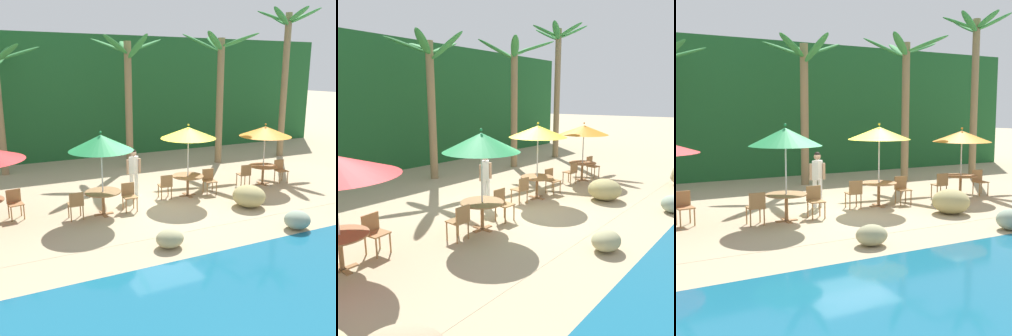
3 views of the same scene
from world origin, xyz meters
TOP-DOWN VIEW (x-y plane):
  - ground_plane at (0.00, 0.00)m, footprint 120.00×120.00m
  - terrace_deck at (0.00, 0.00)m, footprint 18.00×5.20m
  - foliage_backdrop at (0.00, 9.00)m, footprint 28.00×2.40m
  - rock_seawall at (1.28, -3.13)m, footprint 16.68×3.51m
  - dining_table_red at (-5.27, 0.33)m, footprint 1.10×1.10m
  - chair_red_seaward at (-4.44, 0.55)m, footprint 0.48×0.48m
  - umbrella_green at (-1.97, -0.31)m, footprint 1.93×1.93m
  - dining_table_green at (-1.97, -0.31)m, footprint 1.10×1.10m
  - chair_green_seaward at (-1.12, -0.25)m, footprint 0.44×0.45m
  - chair_green_inland at (-2.82, -0.40)m, footprint 0.42×0.43m
  - umbrella_yellow at (1.25, 0.22)m, footprint 1.90×1.90m
  - dining_table_yellow at (1.25, 0.22)m, footprint 1.10×1.10m
  - chair_yellow_seaward at (2.10, 0.20)m, footprint 0.47×0.48m
  - chair_yellow_inland at (0.39, 0.23)m, footprint 0.47×0.47m
  - umbrella_orange at (4.58, 0.27)m, footprint 1.96×1.96m
  - dining_table_orange at (4.58, 0.27)m, footprint 1.10×1.10m
  - chair_orange_seaward at (5.43, 0.27)m, footprint 0.46×0.47m
  - chair_orange_inland at (3.72, 0.29)m, footprint 0.47×0.48m
  - palm_tree_second at (0.91, 5.25)m, footprint 3.25×3.48m
  - palm_tree_third at (5.05, 4.23)m, footprint 3.50×3.53m
  - palm_tree_fourth at (8.76, 4.12)m, footprint 2.99×3.04m
  - waiter_in_white at (-0.49, 0.95)m, footprint 0.52×0.37m

SIDE VIEW (x-z plane):
  - ground_plane at x=0.00m, z-range 0.00..0.00m
  - terrace_deck at x=0.00m, z-range 0.00..0.01m
  - rock_seawall at x=1.28m, z-range -0.11..0.91m
  - chair_red_seaward at x=-4.44m, z-range 0.08..0.95m
  - chair_green_seaward at x=-1.12m, z-range 0.08..0.95m
  - chair_green_inland at x=-2.82m, z-range 0.08..0.95m
  - chair_yellow_seaward at x=2.10m, z-range 0.08..0.95m
  - chair_yellow_inland at x=0.39m, z-range 0.08..0.95m
  - chair_orange_seaward at x=5.43m, z-range 0.08..0.95m
  - chair_orange_inland at x=3.72m, z-range 0.08..0.95m
  - dining_table_red at x=-5.27m, z-range 0.24..0.98m
  - dining_table_green at x=-1.97m, z-range 0.24..0.98m
  - dining_table_yellow at x=1.25m, z-range 0.24..0.98m
  - dining_table_orange at x=4.58m, z-range 0.24..0.98m
  - waiter_in_white at x=-0.49m, z-range 0.14..1.84m
  - umbrella_orange at x=4.58m, z-range 0.88..3.26m
  - umbrella_green at x=-1.97m, z-range 0.95..3.54m
  - umbrella_yellow at x=1.25m, z-range 0.97..3.53m
  - foliage_backdrop at x=0.00m, z-range 0.00..6.00m
  - palm_tree_second at x=0.91m, z-range 0.93..6.70m
  - palm_tree_third at x=5.05m, z-range 0.98..6.93m
  - palm_tree_fourth at x=8.76m, z-range 1.22..8.38m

